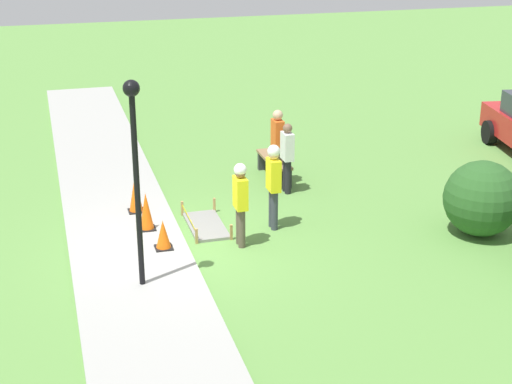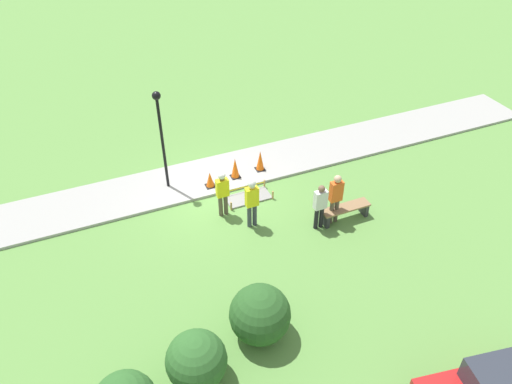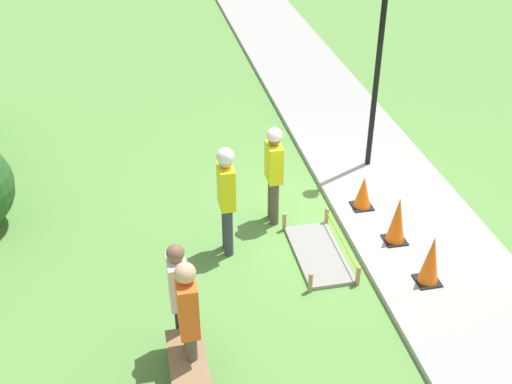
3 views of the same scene
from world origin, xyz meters
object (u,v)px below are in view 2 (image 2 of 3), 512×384
(worker_assistant, at_px, (252,199))
(bystander_in_orange_shirt, at_px, (336,196))
(traffic_cone_far_patch, at_px, (235,168))
(bystander_in_gray_shirt, at_px, (320,204))
(traffic_cone_near_patch, at_px, (260,160))
(traffic_cone_sidewalk_edge, at_px, (210,179))
(worker_supervisor, at_px, (222,190))
(park_bench, at_px, (345,211))
(lamppost_near, at_px, (160,126))

(worker_assistant, bearing_deg, bystander_in_orange_shirt, 161.05)
(traffic_cone_far_patch, xyz_separation_m, worker_assistant, (0.42, 2.56, 0.59))
(bystander_in_gray_shirt, bearing_deg, traffic_cone_near_patch, -82.27)
(traffic_cone_far_patch, height_order, traffic_cone_sidewalk_edge, traffic_cone_far_patch)
(traffic_cone_far_patch, bearing_deg, worker_assistant, 80.77)
(traffic_cone_far_patch, bearing_deg, worker_supervisor, 57.65)
(bystander_in_orange_shirt, bearing_deg, park_bench, 173.06)
(worker_assistant, relative_size, bystander_in_orange_shirt, 0.99)
(traffic_cone_far_patch, bearing_deg, bystander_in_orange_shirt, 121.18)
(traffic_cone_near_patch, xyz_separation_m, park_bench, (-1.46, 3.55, -0.13))
(bystander_in_gray_shirt, bearing_deg, park_bench, -179.61)
(bystander_in_gray_shirt, bearing_deg, traffic_cone_far_patch, -66.73)
(worker_supervisor, height_order, bystander_in_gray_shirt, worker_supervisor)
(traffic_cone_near_patch, bearing_deg, bystander_in_orange_shirt, 106.79)
(worker_supervisor, relative_size, lamppost_near, 0.47)
(traffic_cone_near_patch, relative_size, traffic_cone_sidewalk_edge, 1.36)
(traffic_cone_far_patch, distance_m, bystander_in_orange_shirt, 4.03)
(worker_assistant, height_order, lamppost_near, lamppost_near)
(bystander_in_orange_shirt, bearing_deg, traffic_cone_far_patch, -58.82)
(traffic_cone_sidewalk_edge, bearing_deg, park_bench, 136.65)
(lamppost_near, bearing_deg, traffic_cone_near_patch, 174.19)
(traffic_cone_far_patch, height_order, worker_supervisor, worker_supervisor)
(worker_supervisor, height_order, bystander_in_orange_shirt, bystander_in_orange_shirt)
(traffic_cone_far_patch, relative_size, worker_supervisor, 0.46)
(traffic_cone_sidewalk_edge, height_order, worker_supervisor, worker_supervisor)
(traffic_cone_far_patch, bearing_deg, park_bench, 125.53)
(worker_supervisor, relative_size, bystander_in_orange_shirt, 0.93)
(traffic_cone_near_patch, distance_m, traffic_cone_far_patch, 1.01)
(worker_assistant, relative_size, bystander_in_gray_shirt, 1.09)
(traffic_cone_near_patch, relative_size, lamppost_near, 0.22)
(park_bench, distance_m, worker_supervisor, 4.02)
(traffic_cone_sidewalk_edge, height_order, park_bench, traffic_cone_sidewalk_edge)
(park_bench, distance_m, bystander_in_orange_shirt, 0.80)
(traffic_cone_near_patch, distance_m, worker_assistant, 3.07)
(traffic_cone_sidewalk_edge, height_order, lamppost_near, lamppost_near)
(bystander_in_orange_shirt, height_order, bystander_in_gray_shirt, bystander_in_orange_shirt)
(worker_assistant, xyz_separation_m, bystander_in_orange_shirt, (-2.48, 0.85, -0.03))
(park_bench, bearing_deg, traffic_cone_sidewalk_edge, -43.35)
(traffic_cone_far_patch, bearing_deg, bystander_in_gray_shirt, 113.27)
(park_bench, relative_size, bystander_in_gray_shirt, 1.00)
(traffic_cone_near_patch, bearing_deg, bystander_in_gray_shirt, 97.73)
(traffic_cone_near_patch, distance_m, traffic_cone_sidewalk_edge, 2.04)
(bystander_in_gray_shirt, xyz_separation_m, lamppost_near, (3.87, -3.90, 1.57))
(traffic_cone_near_patch, bearing_deg, traffic_cone_far_patch, 4.77)
(traffic_cone_near_patch, bearing_deg, worker_supervisor, 40.48)
(worker_supervisor, distance_m, lamppost_near, 2.90)
(traffic_cone_near_patch, xyz_separation_m, worker_supervisor, (2.09, 1.78, 0.52))
(bystander_in_gray_shirt, bearing_deg, lamppost_near, -45.26)
(traffic_cone_sidewalk_edge, distance_m, lamppost_near, 2.59)
(traffic_cone_sidewalk_edge, distance_m, park_bench, 4.80)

